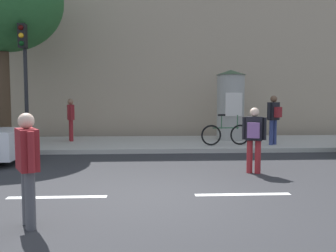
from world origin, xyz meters
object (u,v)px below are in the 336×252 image
at_px(pedestrian_with_backpack, 254,135).
at_px(bicycle_leaning, 226,134).
at_px(pedestrian_in_light_jacket, 27,160).
at_px(pedestrian_with_bag, 71,116).
at_px(traffic_light, 24,65).
at_px(pedestrian_tallest, 274,115).
at_px(street_tree, 1,0).
at_px(poster_column, 231,104).

relative_size(pedestrian_with_backpack, bicycle_leaning, 0.89).
relative_size(pedestrian_in_light_jacket, pedestrian_with_bag, 0.99).
relative_size(pedestrian_in_light_jacket, pedestrian_with_backpack, 1.02).
bearing_deg(pedestrian_in_light_jacket, pedestrian_with_bag, 98.29).
bearing_deg(traffic_light, pedestrian_with_bag, 65.83).
xyz_separation_m(pedestrian_tallest, bicycle_leaning, (-1.71, -0.03, -0.65)).
distance_m(traffic_light, pedestrian_in_light_jacket, 7.34).
relative_size(street_tree, pedestrian_tallest, 3.94).
xyz_separation_m(pedestrian_in_light_jacket, pedestrian_with_backpack, (4.19, 3.34, -0.02)).
bearing_deg(pedestrian_with_bag, bicycle_leaning, -15.40).
height_order(pedestrian_in_light_jacket, pedestrian_with_backpack, pedestrian_in_light_jacket).
relative_size(traffic_light, pedestrian_with_backpack, 2.52).
distance_m(poster_column, pedestrian_with_bag, 6.24).
height_order(pedestrian_in_light_jacket, pedestrian_with_bag, pedestrian_with_bag).
height_order(poster_column, pedestrian_with_backpack, poster_column).
relative_size(poster_column, street_tree, 0.40).
relative_size(traffic_light, pedestrian_in_light_jacket, 2.48).
height_order(street_tree, pedestrian_in_light_jacket, street_tree).
relative_size(pedestrian_in_light_jacket, bicycle_leaning, 0.91).
distance_m(pedestrian_with_bag, pedestrian_tallest, 7.54).
bearing_deg(bicycle_leaning, street_tree, 175.08).
bearing_deg(pedestrian_with_backpack, poster_column, 82.61).
xyz_separation_m(traffic_light, bicycle_leaning, (6.64, 0.59, -2.30)).
relative_size(street_tree, pedestrian_in_light_jacket, 4.27).
bearing_deg(pedestrian_with_backpack, pedestrian_in_light_jacket, -141.42).
bearing_deg(street_tree, pedestrian_with_bag, 22.85).
relative_size(pedestrian_tallest, bicycle_leaning, 0.98).
height_order(poster_column, pedestrian_in_light_jacket, poster_column).
xyz_separation_m(pedestrian_in_light_jacket, bicycle_leaning, (4.38, 7.32, -0.41)).
distance_m(street_tree, bicycle_leaning, 9.09).
height_order(street_tree, pedestrian_tallest, street_tree).
bearing_deg(bicycle_leaning, pedestrian_with_backpack, -92.71).
bearing_deg(poster_column, street_tree, -173.03).
xyz_separation_m(pedestrian_with_bag, bicycle_leaning, (5.67, -1.56, -0.56)).
height_order(traffic_light, pedestrian_in_light_jacket, traffic_light).
height_order(pedestrian_tallest, bicycle_leaning, pedestrian_tallest).
distance_m(traffic_light, bicycle_leaning, 7.06).
bearing_deg(pedestrian_in_light_jacket, pedestrian_tallest, 50.34).
bearing_deg(pedestrian_with_bag, pedestrian_with_backpack, -45.26).
bearing_deg(pedestrian_with_backpack, traffic_light, 152.37).
distance_m(pedestrian_with_bag, bicycle_leaning, 5.91).
xyz_separation_m(pedestrian_with_bag, pedestrian_tallest, (7.39, -1.53, 0.08)).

